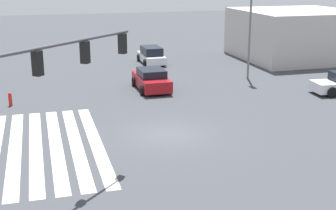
# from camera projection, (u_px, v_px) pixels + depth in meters

# --- Properties ---
(ground_plane) EXTENTS (143.58, 143.58, 0.00)m
(ground_plane) POSITION_uv_depth(u_px,v_px,m) (168.00, 134.00, 24.20)
(ground_plane) COLOR #3D3F44
(crosswalk_markings) EXTENTS (11.29, 7.25, 0.01)m
(crosswalk_markings) POSITION_uv_depth(u_px,v_px,m) (25.00, 148.00, 22.34)
(crosswalk_markings) COLOR silver
(crosswalk_markings) RESTS_ON ground_plane
(traffic_signal_mast) EXTENTS (5.48, 5.48, 5.94)m
(traffic_signal_mast) POSITION_uv_depth(u_px,v_px,m) (49.00, 82.00, 15.96)
(traffic_signal_mast) COLOR #47474C
(traffic_signal_mast) RESTS_ON ground_plane
(car_1) EXTENTS (4.37, 2.18, 1.50)m
(car_1) POSITION_uv_depth(u_px,v_px,m) (151.00, 80.00, 33.06)
(car_1) COLOR maroon
(car_1) RESTS_ON ground_plane
(car_2) EXTENTS (4.32, 2.00, 1.54)m
(car_2) POSITION_uv_depth(u_px,v_px,m) (151.00, 55.00, 42.41)
(car_2) COLOR silver
(car_2) RESTS_ON ground_plane
(corner_building) EXTENTS (10.42, 10.42, 4.56)m
(corner_building) POSITION_uv_depth(u_px,v_px,m) (296.00, 34.00, 44.72)
(corner_building) COLOR #BCB7B2
(corner_building) RESTS_ON ground_plane
(street_light_pole_a) EXTENTS (0.80, 0.36, 8.08)m
(street_light_pole_a) POSITION_uv_depth(u_px,v_px,m) (251.00, 16.00, 35.36)
(street_light_pole_a) COLOR slate
(street_light_pole_a) RESTS_ON ground_plane
(fire_hydrant) EXTENTS (0.22, 0.22, 0.86)m
(fire_hydrant) POSITION_uv_depth(u_px,v_px,m) (10.00, 99.00, 29.14)
(fire_hydrant) COLOR red
(fire_hydrant) RESTS_ON ground_plane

